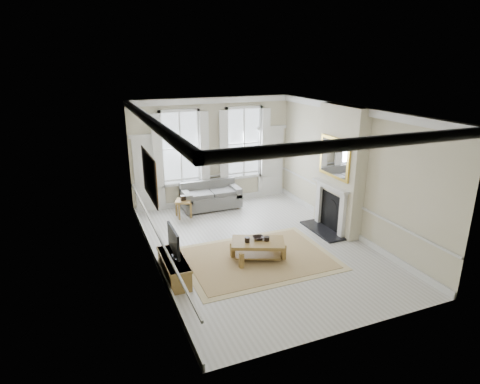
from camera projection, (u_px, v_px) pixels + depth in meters
name	position (u px, v px, depth m)	size (l,w,h in m)	color
floor	(259.00, 246.00, 10.12)	(7.20, 7.20, 0.00)	#B7B5AD
ceiling	(262.00, 110.00, 9.04)	(7.20, 7.20, 0.00)	white
back_wall	(213.00, 152.00, 12.74)	(5.20, 5.20, 0.00)	beige
left_wall	(151.00, 195.00, 8.65)	(7.20, 7.20, 0.00)	beige
right_wall	(350.00, 171.00, 10.51)	(7.20, 7.20, 0.00)	beige
window_left	(181.00, 148.00, 12.26)	(1.26, 0.20, 2.20)	#B2BCC6
window_right	(244.00, 143.00, 13.01)	(1.26, 0.20, 2.20)	#B2BCC6
door_left	(149.00, 175.00, 12.15)	(0.90, 0.08, 2.30)	silver
door_right	(271.00, 163.00, 13.62)	(0.90, 0.08, 2.30)	silver
painting	(149.00, 176.00, 8.82)	(0.05, 1.66, 1.06)	#BA8320
chimney_breast	(340.00, 170.00, 10.62)	(0.35, 1.70, 3.38)	beige
hearth	(322.00, 230.00, 11.00)	(0.55, 1.50, 0.05)	black
fireplace	(330.00, 205.00, 10.85)	(0.21, 1.45, 1.33)	silver
mirror	(334.00, 158.00, 10.44)	(0.06, 1.26, 1.06)	gold
sofa	(210.00, 197.00, 12.64)	(1.80, 0.87, 0.85)	slate
side_table	(183.00, 204.00, 11.88)	(0.57, 0.57, 0.53)	brown
rug	(258.00, 258.00, 9.48)	(3.50, 2.60, 0.02)	tan
coffee_table	(258.00, 244.00, 9.37)	(1.41, 1.14, 0.46)	brown
ceramic_pot_a	(247.00, 240.00, 9.28)	(0.12, 0.12, 0.12)	black
ceramic_pot_b	(267.00, 239.00, 9.36)	(0.13, 0.13, 0.10)	black
bowl	(258.00, 238.00, 9.44)	(0.27, 0.27, 0.07)	black
tv_stand	(174.00, 268.00, 8.58)	(0.43, 1.34, 0.48)	brown
tv	(174.00, 241.00, 8.39)	(0.08, 0.90, 0.68)	black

